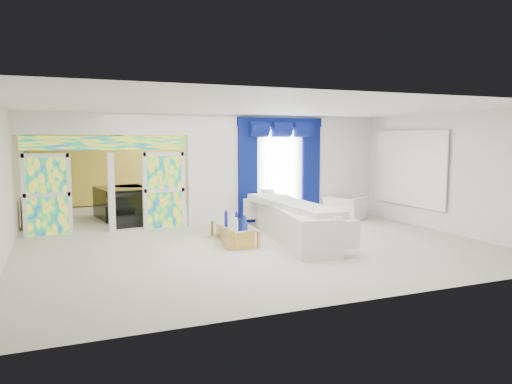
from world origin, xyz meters
name	(u,v)px	position (x,y,z in m)	size (l,w,h in m)	color
floor	(228,230)	(0.00, 0.00, 0.00)	(12.00, 12.00, 0.00)	#B7AF9E
dividing_wall	(286,168)	(2.15, 1.00, 1.50)	(5.70, 0.18, 3.00)	white
dividing_header	(106,124)	(-2.85, 1.00, 2.73)	(4.30, 0.18, 0.55)	white
stained_panel_left	(47,195)	(-4.28, 1.00, 1.00)	(0.95, 0.04, 2.00)	#994C3F
stained_panel_right	(164,190)	(-1.42, 1.00, 1.00)	(0.95, 0.04, 2.00)	#994C3F
stained_transom	(107,143)	(-2.85, 1.00, 2.25)	(4.00, 0.05, 0.35)	#994C3F
window_pane	(280,170)	(1.90, 0.90, 1.45)	(1.00, 0.02, 2.30)	white
blue_drape_left	(248,173)	(0.90, 0.87, 1.40)	(0.55, 0.10, 2.80)	#09034A
blue_drape_right	(311,171)	(2.90, 0.87, 1.40)	(0.55, 0.10, 2.80)	#09034A
blue_pelmet	(280,122)	(1.90, 0.87, 2.82)	(2.60, 0.12, 0.25)	#09034A
wall_mirror	(409,168)	(4.94, -1.00, 1.55)	(0.04, 2.70, 1.90)	white
gold_curtains	(175,162)	(0.00, 5.90, 1.50)	(9.70, 0.12, 2.90)	gold
white_sofa	(292,223)	(1.02, -1.70, 0.39)	(0.88, 4.11, 0.78)	silver
coffee_table	(234,233)	(-0.33, -1.40, 0.20)	(0.59, 1.77, 0.39)	gold
console_table	(277,216)	(1.71, 0.64, 0.18)	(1.08, 0.34, 0.36)	white
table_lamp	(268,200)	(1.41, 0.64, 0.65)	(0.36, 0.36, 0.58)	white
armchair	(345,208)	(3.73, 0.29, 0.34)	(1.04, 0.91, 0.67)	silver
grand_piano	(124,203)	(-2.23, 3.03, 0.46)	(1.38, 1.81, 0.91)	black
piano_bench	(132,221)	(-2.23, 1.43, 0.15)	(0.90, 0.35, 0.30)	black
tv_console	(34,213)	(-4.64, 2.14, 0.40)	(0.56, 0.51, 0.81)	#A07A50
chandelier	(117,129)	(-2.30, 3.40, 2.65)	(0.60, 0.60, 0.60)	gold
decanters	(236,221)	(-0.30, -1.43, 0.49)	(0.23, 1.26, 0.24)	white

